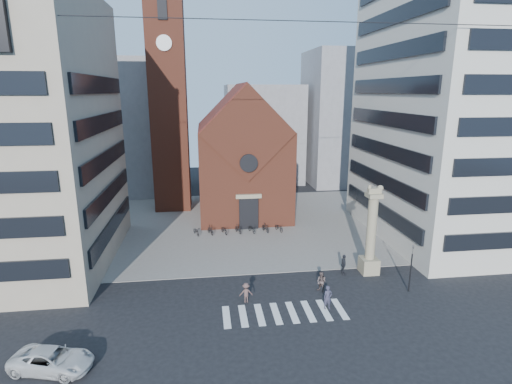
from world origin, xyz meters
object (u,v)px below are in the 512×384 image
at_px(lion_column, 371,239).
at_px(white_car, 52,360).
at_px(pedestrian_0, 328,297).
at_px(scooter_0, 196,231).
at_px(pedestrian_2, 344,265).
at_px(pedestrian_1, 322,282).
at_px(traffic_light, 411,267).

xyz_separation_m(lion_column, white_car, (-25.15, -10.59, -2.76)).
relative_size(white_car, pedestrian_0, 2.57).
bearing_deg(scooter_0, pedestrian_2, -62.13).
height_order(pedestrian_0, pedestrian_1, pedestrian_0).
bearing_deg(traffic_light, scooter_0, 138.34).
bearing_deg(pedestrian_2, scooter_0, 61.98).
height_order(lion_column, pedestrian_1, lion_column).
bearing_deg(pedestrian_1, traffic_light, 42.81).
xyz_separation_m(traffic_light, pedestrian_2, (-4.51, 4.00, -1.30)).
height_order(pedestrian_1, scooter_0, pedestrian_1).
height_order(white_car, pedestrian_0, pedestrian_0).
bearing_deg(traffic_light, pedestrian_0, -167.16).
distance_m(traffic_light, pedestrian_1, 7.76).
bearing_deg(pedestrian_0, pedestrian_2, 53.69).
xyz_separation_m(lion_column, pedestrian_2, (-2.52, 0.00, -2.47)).
distance_m(lion_column, pedestrian_1, 6.87).
distance_m(lion_column, white_car, 27.42).
bearing_deg(white_car, scooter_0, -6.00).
bearing_deg(pedestrian_0, pedestrian_1, 77.58).
xyz_separation_m(traffic_light, pedestrian_0, (-7.89, -1.80, -1.31)).
xyz_separation_m(white_car, pedestrian_0, (19.25, 4.79, 0.28)).
height_order(traffic_light, scooter_0, traffic_light).
bearing_deg(pedestrian_2, pedestrian_0, 163.50).
bearing_deg(lion_column, pedestrian_0, -135.48).
relative_size(white_car, pedestrian_1, 2.72).
relative_size(traffic_light, pedestrian_0, 2.19).
bearing_deg(lion_column, scooter_0, 142.93).
bearing_deg(lion_column, white_car, -157.17).
height_order(traffic_light, pedestrian_1, traffic_light).
distance_m(traffic_light, white_car, 27.97).
distance_m(lion_column, pedestrian_2, 3.53).
height_order(traffic_light, pedestrian_2, traffic_light).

